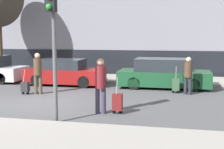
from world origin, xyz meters
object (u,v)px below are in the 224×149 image
pedestrian_left (38,71)px  trolley_left (25,87)px  pedestrian_center (101,82)px  trolley_right (176,84)px  parked_car_2 (163,74)px  trolley_center (117,102)px  pedestrian_right (188,73)px  traffic_light (52,25)px  parked_car_1 (65,73)px

pedestrian_left → trolley_left: size_ratio=1.65×
pedestrian_center → trolley_right: pedestrian_center is taller
pedestrian_left → trolley_right: bearing=-7.5°
trolley_left → pedestrian_center: size_ratio=0.60×
parked_car_2 → trolley_left: (-5.75, -3.03, -0.34)m
parked_car_2 → trolley_center: 5.62m
trolley_center → pedestrian_right: 4.63m
trolley_left → pedestrian_right: pedestrian_right is taller
trolley_right → traffic_light: bearing=-120.9°
trolley_left → trolley_right: bearing=14.9°
trolley_left → pedestrian_center: 4.82m
trolley_center → parked_car_1: bearing=125.9°
trolley_center → trolley_right: bearing=66.5°
traffic_light → parked_car_1: bearing=108.5°
pedestrian_center → pedestrian_right: size_ratio=1.11×
parked_car_1 → pedestrian_right: size_ratio=2.45×
pedestrian_right → parked_car_1: bearing=-171.6°
parked_car_1 → trolley_left: parked_car_1 is taller
parked_car_2 → pedestrian_right: pedestrian_right is taller
trolley_right → trolley_center: bearing=-113.5°
pedestrian_left → trolley_right: 6.10m
pedestrian_center → trolley_center: bearing=179.9°
parked_car_2 → pedestrian_center: size_ratio=2.42×
pedestrian_center → pedestrian_left: bearing=-46.8°
parked_car_1 → trolley_right: parked_car_1 is taller
pedestrian_left → trolley_right: (5.87, 1.50, -0.64)m
parked_car_2 → pedestrian_left: bearing=-151.7°
parked_car_2 → pedestrian_right: size_ratio=2.70×
trolley_right → parked_car_1: bearing=168.3°
pedestrian_left → pedestrian_center: (3.52, -2.75, 0.01)m
trolley_left → trolley_right: size_ratio=0.90×
parked_car_2 → trolley_center: parked_car_2 is taller
pedestrian_center → traffic_light: 2.51m
pedestrian_left → traffic_light: (2.50, -4.16, 1.81)m
pedestrian_center → traffic_light: size_ratio=0.45×
trolley_left → trolley_right: trolley_right is taller
parked_car_1 → parked_car_2: bearing=1.8°
trolley_center → traffic_light: traffic_light is taller
trolley_center → traffic_light: (-1.57, -1.49, 2.45)m
pedestrian_left → trolley_center: bearing=-55.1°
parked_car_2 → trolley_left: parked_car_2 is taller
pedestrian_center → trolley_center: (0.54, 0.08, -0.65)m
trolley_center → traffic_light: 3.27m
trolley_center → traffic_light: bearing=-136.4°
parked_car_2 → trolley_left: size_ratio=4.03×
parked_car_1 → pedestrian_right: pedestrian_right is taller
trolley_center → pedestrian_right: size_ratio=0.74×
parked_car_1 → pedestrian_center: 6.36m
pedestrian_left → traffic_light: size_ratio=0.45×
parked_car_2 → trolley_right: bearing=-64.4°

